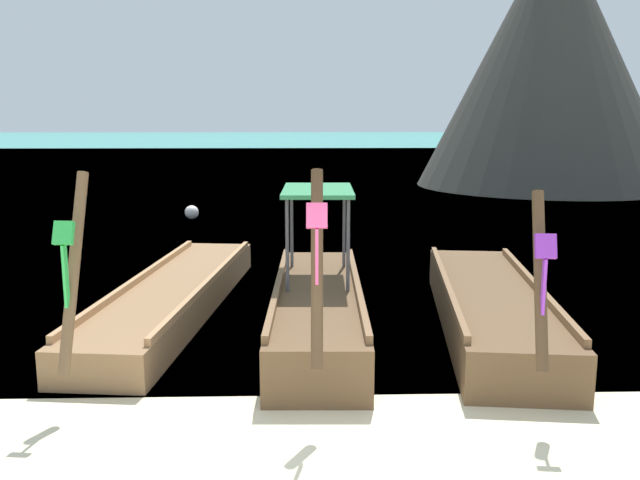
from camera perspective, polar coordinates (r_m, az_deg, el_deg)
The scene contains 6 objects.
sea_water at distance 67.08m, azimuth -1.42°, elevation 7.89°, with size 120.00×120.00×0.00m, color #2DB29E.
longtail_boat_green_ribbon at distance 10.88m, azimuth -12.22°, elevation -4.66°, with size 1.92×7.19×2.48m.
longtail_boat_pink_ribbon at distance 9.58m, azimuth -0.20°, elevation -5.69°, with size 1.34×5.70×2.54m.
longtail_boat_violet_ribbon at distance 10.07m, azimuth 14.20°, elevation -5.60°, with size 1.99×6.06×2.32m.
karst_rock at distance 31.52m, azimuth 19.40°, elevation 14.02°, with size 11.84×10.98×11.30m.
mooring_buoy_near at distance 20.46m, azimuth -10.81°, elevation 2.32°, with size 0.41×0.41×0.41m.
Camera 1 is at (-0.26, -4.78, 3.06)m, focal length 37.77 mm.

